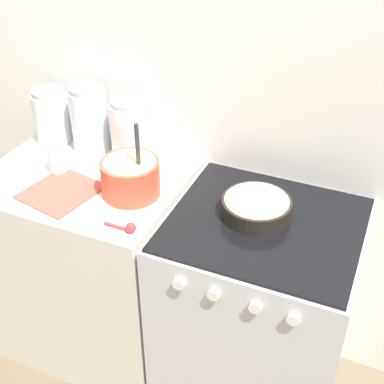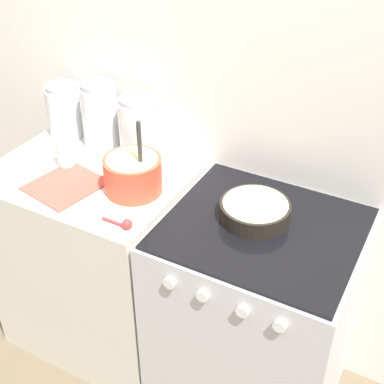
{
  "view_description": "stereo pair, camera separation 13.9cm",
  "coord_description": "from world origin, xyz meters",
  "px_view_note": "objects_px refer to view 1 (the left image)",
  "views": [
    {
      "loc": [
        0.68,
        -1.11,
        1.99
      ],
      "look_at": [
        0.08,
        0.3,
        0.94
      ],
      "focal_mm": 50.0,
      "sensor_mm": 36.0,
      "label": 1
    },
    {
      "loc": [
        0.81,
        -1.05,
        1.99
      ],
      "look_at": [
        0.08,
        0.3,
        0.94
      ],
      "focal_mm": 50.0,
      "sensor_mm": 36.0,
      "label": 2
    }
  ],
  "objects_px": {
    "tin_can": "(57,159)",
    "storage_jar_right": "(131,134)",
    "baking_pan": "(256,207)",
    "storage_jar_middle": "(90,123)",
    "stove": "(257,314)",
    "storage_jar_left": "(52,119)",
    "mixing_bowl": "(131,176)"
  },
  "relations": [
    {
      "from": "baking_pan",
      "to": "storage_jar_left",
      "type": "distance_m",
      "value": 0.96
    },
    {
      "from": "stove",
      "to": "storage_jar_left",
      "type": "distance_m",
      "value": 1.15
    },
    {
      "from": "storage_jar_right",
      "to": "tin_can",
      "type": "bearing_deg",
      "value": -135.36
    },
    {
      "from": "baking_pan",
      "to": "storage_jar_left",
      "type": "relative_size",
      "value": 1.05
    },
    {
      "from": "baking_pan",
      "to": "storage_jar_left",
      "type": "bearing_deg",
      "value": 169.68
    },
    {
      "from": "mixing_bowl",
      "to": "storage_jar_left",
      "type": "height_order",
      "value": "mixing_bowl"
    },
    {
      "from": "baking_pan",
      "to": "tin_can",
      "type": "distance_m",
      "value": 0.79
    },
    {
      "from": "storage_jar_left",
      "to": "storage_jar_right",
      "type": "distance_m",
      "value": 0.37
    },
    {
      "from": "stove",
      "to": "tin_can",
      "type": "distance_m",
      "value": 0.97
    },
    {
      "from": "mixing_bowl",
      "to": "storage_jar_right",
      "type": "xyz_separation_m",
      "value": [
        -0.12,
        0.23,
        0.03
      ]
    },
    {
      "from": "storage_jar_middle",
      "to": "mixing_bowl",
      "type": "bearing_deg",
      "value": -36.47
    },
    {
      "from": "stove",
      "to": "storage_jar_middle",
      "type": "bearing_deg",
      "value": 165.91
    },
    {
      "from": "tin_can",
      "to": "storage_jar_right",
      "type": "bearing_deg",
      "value": 44.64
    },
    {
      "from": "stove",
      "to": "baking_pan",
      "type": "xyz_separation_m",
      "value": [
        -0.04,
        0.03,
        0.48
      ]
    },
    {
      "from": "storage_jar_left",
      "to": "storage_jar_middle",
      "type": "distance_m",
      "value": 0.19
    },
    {
      "from": "mixing_bowl",
      "to": "baking_pan",
      "type": "relative_size",
      "value": 1.21
    },
    {
      "from": "storage_jar_middle",
      "to": "tin_can",
      "type": "height_order",
      "value": "storage_jar_middle"
    },
    {
      "from": "mixing_bowl",
      "to": "storage_jar_middle",
      "type": "bearing_deg",
      "value": 143.53
    },
    {
      "from": "stove",
      "to": "mixing_bowl",
      "type": "height_order",
      "value": "mixing_bowl"
    },
    {
      "from": "baking_pan",
      "to": "storage_jar_right",
      "type": "height_order",
      "value": "storage_jar_right"
    },
    {
      "from": "storage_jar_right",
      "to": "tin_can",
      "type": "distance_m",
      "value": 0.3
    },
    {
      "from": "storage_jar_middle",
      "to": "storage_jar_right",
      "type": "height_order",
      "value": "storage_jar_middle"
    },
    {
      "from": "storage_jar_left",
      "to": "storage_jar_right",
      "type": "bearing_deg",
      "value": 0.0
    },
    {
      "from": "stove",
      "to": "storage_jar_left",
      "type": "bearing_deg",
      "value": 168.47
    },
    {
      "from": "storage_jar_left",
      "to": "tin_can",
      "type": "bearing_deg",
      "value": -52.2
    },
    {
      "from": "stove",
      "to": "storage_jar_left",
      "type": "height_order",
      "value": "storage_jar_left"
    },
    {
      "from": "baking_pan",
      "to": "storage_jar_middle",
      "type": "bearing_deg",
      "value": 167.23
    },
    {
      "from": "mixing_bowl",
      "to": "storage_jar_middle",
      "type": "relative_size",
      "value": 1.06
    },
    {
      "from": "storage_jar_middle",
      "to": "storage_jar_right",
      "type": "relative_size",
      "value": 1.08
    },
    {
      "from": "storage_jar_left",
      "to": "storage_jar_middle",
      "type": "relative_size",
      "value": 0.84
    },
    {
      "from": "stove",
      "to": "baking_pan",
      "type": "bearing_deg",
      "value": 146.17
    },
    {
      "from": "storage_jar_middle",
      "to": "baking_pan",
      "type": "bearing_deg",
      "value": -12.77
    }
  ]
}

